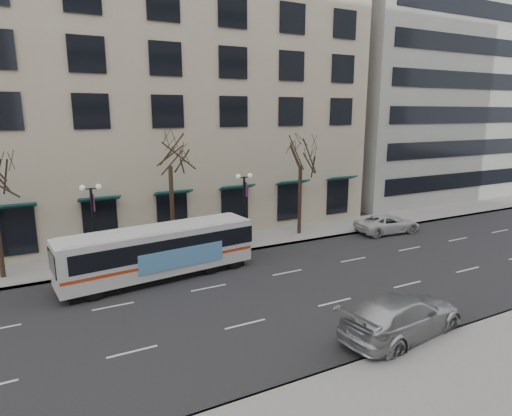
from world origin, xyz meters
TOP-DOWN VIEW (x-y plane):
  - ground at (0.00, 0.00)m, footprint 160.00×160.00m
  - sidewalk_far at (5.00, 9.00)m, footprint 80.00×4.00m
  - building_hotel at (-2.00, 21.00)m, footprint 40.00×20.00m
  - building_office at (32.00, 21.00)m, footprint 25.00×20.00m
  - tree_far_mid at (0.00, 8.80)m, footprint 3.60×3.60m
  - tree_far_right at (10.00, 8.80)m, footprint 3.60×3.60m
  - lamp_post_left at (-4.99, 8.20)m, footprint 1.22×0.45m
  - lamp_post_right at (5.01, 8.20)m, footprint 1.22×0.45m
  - city_bus at (-1.91, 4.94)m, footprint 11.27×3.65m
  - silver_car at (5.53, -6.20)m, footprint 6.48×3.34m
  - white_pickup at (16.61, 6.20)m, footprint 5.44×2.86m

SIDE VIEW (x-z plane):
  - ground at x=0.00m, z-range 0.00..0.00m
  - sidewalk_far at x=5.00m, z-range 0.00..0.15m
  - white_pickup at x=16.61m, z-range 0.00..1.46m
  - silver_car at x=5.53m, z-range 0.00..1.80m
  - city_bus at x=-1.91m, z-range 0.14..3.14m
  - lamp_post_left at x=-4.99m, z-range 0.34..5.55m
  - lamp_post_right at x=5.01m, z-range 0.34..5.55m
  - tree_far_right at x=10.00m, z-range 2.39..10.45m
  - tree_far_mid at x=0.00m, z-range 2.63..11.18m
  - building_hotel at x=-2.00m, z-range 0.00..24.00m
  - building_office at x=32.00m, z-range 0.00..35.00m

